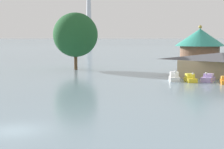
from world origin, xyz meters
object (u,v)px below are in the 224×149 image
at_px(pedal_boat_white, 174,77).
at_px(shoreline_tree_tall_left, 75,35).
at_px(boathouse, 221,64).
at_px(pedal_boat_yellow, 190,79).
at_px(pedal_boat_lavender, 208,78).
at_px(green_roof_pavilion, 200,47).

bearing_deg(pedal_boat_white, shoreline_tree_tall_left, -134.03).
bearing_deg(boathouse, pedal_boat_yellow, -124.29).
xyz_separation_m(pedal_boat_lavender, green_roof_pavilion, (-0.93, 19.03, 4.18)).
distance_m(pedal_boat_yellow, boathouse, 9.00).
distance_m(pedal_boat_white, green_roof_pavilion, 20.14).
height_order(pedal_boat_lavender, green_roof_pavilion, green_roof_pavilion).
relative_size(pedal_boat_white, pedal_boat_lavender, 0.96).
xyz_separation_m(pedal_boat_lavender, shoreline_tree_tall_left, (-25.60, 14.05, 6.59)).
height_order(pedal_boat_white, green_roof_pavilion, green_roof_pavilion).
distance_m(pedal_boat_lavender, green_roof_pavilion, 19.51).
xyz_separation_m(pedal_boat_white, green_roof_pavilion, (4.08, 19.29, 4.13)).
distance_m(green_roof_pavilion, shoreline_tree_tall_left, 25.29).
distance_m(pedal_boat_yellow, shoreline_tree_tall_left, 28.15).
bearing_deg(pedal_boat_lavender, boathouse, 178.96).
distance_m(pedal_boat_lavender, boathouse, 7.16).
height_order(pedal_boat_white, boathouse, boathouse).
bearing_deg(boathouse, pedal_boat_lavender, -109.99).
height_order(pedal_boat_lavender, boathouse, boathouse).
relative_size(boathouse, shoreline_tree_tall_left, 1.33).
relative_size(pedal_boat_yellow, pedal_boat_lavender, 1.07).
distance_m(pedal_boat_white, boathouse, 10.17).
bearing_deg(shoreline_tree_tall_left, pedal_boat_white, -34.79).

